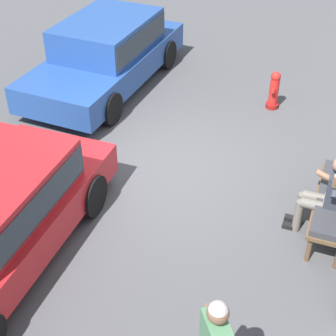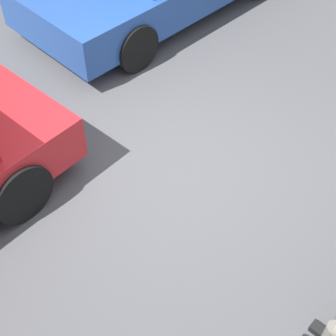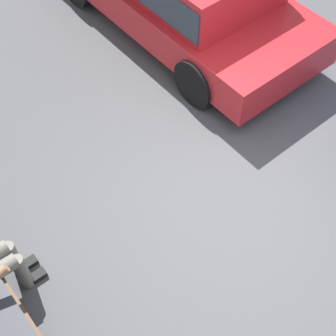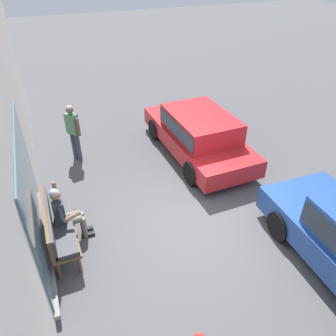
% 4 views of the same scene
% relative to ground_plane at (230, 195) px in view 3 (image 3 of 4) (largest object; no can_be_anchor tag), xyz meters
% --- Properties ---
extents(ground_plane, '(60.00, 60.00, 0.00)m').
position_rel_ground_plane_xyz_m(ground_plane, '(0.00, 0.00, 0.00)').
color(ground_plane, '#4C4C4F').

